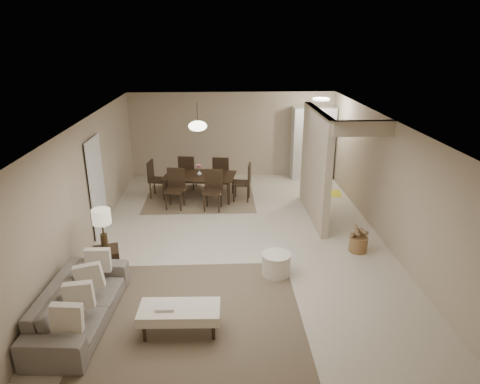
{
  "coord_description": "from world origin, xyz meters",
  "views": [
    {
      "loc": [
        -0.34,
        -7.99,
        4.03
      ],
      "look_at": [
        0.03,
        0.1,
        1.05
      ],
      "focal_mm": 32.0,
      "sensor_mm": 36.0,
      "label": 1
    }
  ],
  "objects_px": {
    "pantry_cabinet": "(312,143)",
    "sofa": "(80,303)",
    "dining_table": "(200,187)",
    "ottoman_bench": "(180,313)",
    "wicker_basket": "(358,244)",
    "round_pouf": "(276,264)",
    "side_table": "(107,262)"
  },
  "relations": [
    {
      "from": "pantry_cabinet",
      "to": "sofa",
      "type": "bearing_deg",
      "value": -125.58
    },
    {
      "from": "dining_table",
      "to": "pantry_cabinet",
      "type": "bearing_deg",
      "value": 35.87
    },
    {
      "from": "ottoman_bench",
      "to": "wicker_basket",
      "type": "relative_size",
      "value": 3.26
    },
    {
      "from": "pantry_cabinet",
      "to": "wicker_basket",
      "type": "bearing_deg",
      "value": -90.08
    },
    {
      "from": "pantry_cabinet",
      "to": "ottoman_bench",
      "type": "bearing_deg",
      "value": -115.3
    },
    {
      "from": "sofa",
      "to": "round_pouf",
      "type": "distance_m",
      "value": 3.29
    },
    {
      "from": "wicker_basket",
      "to": "dining_table",
      "type": "xyz_separation_m",
      "value": [
        -3.25,
        3.06,
        0.17
      ]
    },
    {
      "from": "ottoman_bench",
      "to": "round_pouf",
      "type": "xyz_separation_m",
      "value": [
        1.57,
        1.5,
        -0.13
      ]
    },
    {
      "from": "ottoman_bench",
      "to": "side_table",
      "type": "relative_size",
      "value": 2.39
    },
    {
      "from": "side_table",
      "to": "wicker_basket",
      "type": "xyz_separation_m",
      "value": [
        4.74,
        0.64,
        -0.09
      ]
    },
    {
      "from": "wicker_basket",
      "to": "ottoman_bench",
      "type": "bearing_deg",
      "value": -145.03
    },
    {
      "from": "sofa",
      "to": "round_pouf",
      "type": "height_order",
      "value": "sofa"
    },
    {
      "from": "pantry_cabinet",
      "to": "dining_table",
      "type": "height_order",
      "value": "pantry_cabinet"
    },
    {
      "from": "round_pouf",
      "to": "wicker_basket",
      "type": "height_order",
      "value": "round_pouf"
    },
    {
      "from": "sofa",
      "to": "dining_table",
      "type": "distance_m",
      "value": 5.3
    },
    {
      "from": "pantry_cabinet",
      "to": "round_pouf",
      "type": "height_order",
      "value": "pantry_cabinet"
    },
    {
      "from": "pantry_cabinet",
      "to": "round_pouf",
      "type": "relative_size",
      "value": 4.01
    },
    {
      "from": "wicker_basket",
      "to": "sofa",
      "type": "bearing_deg",
      "value": -157.23
    },
    {
      "from": "wicker_basket",
      "to": "pantry_cabinet",
      "type": "bearing_deg",
      "value": 89.92
    },
    {
      "from": "sofa",
      "to": "side_table",
      "type": "xyz_separation_m",
      "value": [
        0.05,
        1.37,
        -0.08
      ]
    },
    {
      "from": "side_table",
      "to": "dining_table",
      "type": "relative_size",
      "value": 0.27
    },
    {
      "from": "pantry_cabinet",
      "to": "sofa",
      "type": "relative_size",
      "value": 0.95
    },
    {
      "from": "side_table",
      "to": "pantry_cabinet",
      "type": "bearing_deg",
      "value": 48.33
    },
    {
      "from": "sofa",
      "to": "round_pouf",
      "type": "xyz_separation_m",
      "value": [
        3.06,
        1.2,
        -0.12
      ]
    },
    {
      "from": "sofa",
      "to": "wicker_basket",
      "type": "relative_size",
      "value": 6.2
    },
    {
      "from": "round_pouf",
      "to": "dining_table",
      "type": "height_order",
      "value": "dining_table"
    },
    {
      "from": "sofa",
      "to": "dining_table",
      "type": "xyz_separation_m",
      "value": [
        1.55,
        5.07,
        -0.01
      ]
    },
    {
      "from": "side_table",
      "to": "wicker_basket",
      "type": "distance_m",
      "value": 4.79
    },
    {
      "from": "pantry_cabinet",
      "to": "ottoman_bench",
      "type": "relative_size",
      "value": 1.81
    },
    {
      "from": "ottoman_bench",
      "to": "dining_table",
      "type": "height_order",
      "value": "dining_table"
    },
    {
      "from": "side_table",
      "to": "dining_table",
      "type": "bearing_deg",
      "value": 68.0
    },
    {
      "from": "ottoman_bench",
      "to": "wicker_basket",
      "type": "distance_m",
      "value": 4.04
    }
  ]
}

